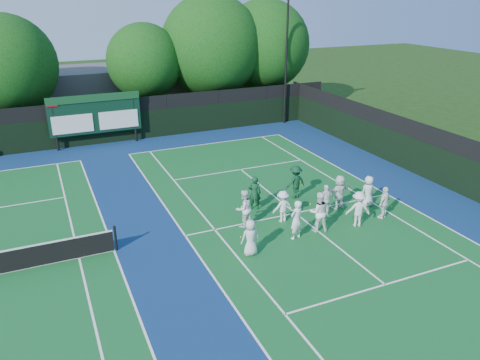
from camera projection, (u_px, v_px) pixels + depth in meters
name	position (u px, v px, depth m)	size (l,w,h in m)	color
ground	(306.00, 222.00, 21.41)	(120.00, 120.00, 0.00)	#18360E
court_apron	(174.00, 238.00, 20.00)	(34.00, 32.00, 0.01)	navy
near_court	(295.00, 213.00, 22.26)	(11.05, 23.85, 0.01)	#125A24
back_fence	(111.00, 123.00, 32.20)	(34.00, 0.08, 3.00)	black
divider_fence_right	(442.00, 161.00, 25.13)	(0.08, 32.00, 3.00)	black
scoreboard	(95.00, 114.00, 31.16)	(6.00, 0.21, 3.55)	black
clubhouse	(141.00, 89.00, 40.24)	(18.00, 6.00, 4.00)	#515055
light_pole_right	(287.00, 41.00, 35.16)	(1.20, 0.30, 10.12)	black
tree_b	(8.00, 68.00, 31.66)	(6.85, 6.85, 8.60)	black
tree_c	(146.00, 63.00, 35.30)	(5.64, 5.64, 7.74)	black
tree_d	(213.00, 48.00, 37.03)	(7.96, 7.96, 9.78)	black
tree_e	(266.00, 47.00, 38.84)	(7.34, 7.34, 9.36)	black
tennis_ball_0	(241.00, 237.00, 20.04)	(0.07, 0.07, 0.07)	#CAD719
tennis_ball_1	(302.00, 185.00, 25.42)	(0.07, 0.07, 0.07)	#CAD719
tennis_ball_2	(392.00, 207.00, 22.85)	(0.07, 0.07, 0.07)	#CAD719
tennis_ball_4	(310.00, 204.00, 23.13)	(0.07, 0.07, 0.07)	#CAD719
tennis_ball_5	(347.00, 201.00, 23.42)	(0.07, 0.07, 0.07)	#CAD719
player_front_0	(250.00, 237.00, 18.51)	(0.75, 0.49, 1.54)	silver
player_front_1	(296.00, 220.00, 19.69)	(0.64, 0.42, 1.76)	white
player_front_2	(319.00, 212.00, 20.32)	(0.89, 0.70, 1.84)	white
player_front_3	(358.00, 209.00, 20.78)	(1.07, 0.62, 1.66)	white
player_front_4	(384.00, 203.00, 21.54)	(0.91, 0.38, 1.56)	white
player_back_0	(244.00, 208.00, 20.74)	(0.84, 0.66, 1.74)	white
player_back_1	(283.00, 206.00, 21.21)	(0.98, 0.56, 1.51)	white
player_back_2	(326.00, 200.00, 21.79)	(0.91, 0.38, 1.54)	white
player_back_3	(339.00, 192.00, 22.52)	(1.57, 0.50, 1.70)	white
player_back_4	(368.00, 191.00, 22.75)	(0.76, 0.50, 1.56)	silver
coach_left	(255.00, 193.00, 22.39)	(0.62, 0.41, 1.69)	#0F3A20
coach_right	(295.00, 182.00, 23.61)	(1.12, 0.64, 1.74)	#0E351D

